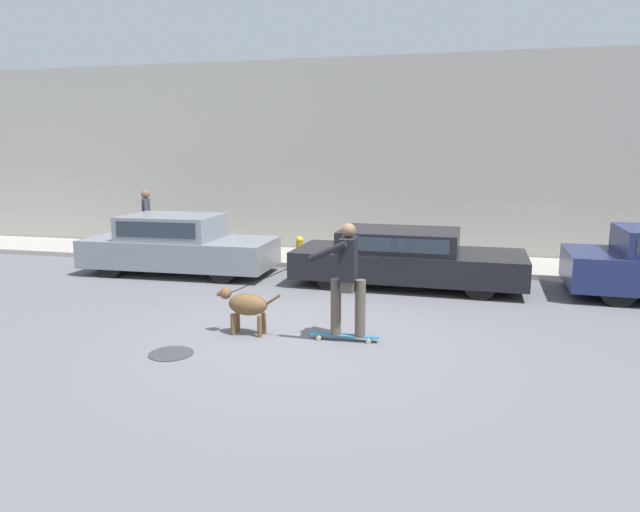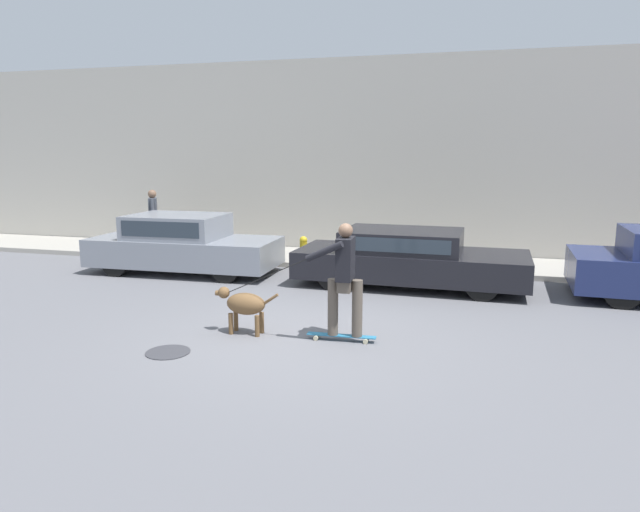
% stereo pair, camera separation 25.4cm
% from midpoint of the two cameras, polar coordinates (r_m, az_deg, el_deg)
% --- Properties ---
extents(ground_plane, '(36.00, 36.00, 0.00)m').
position_cam_midpoint_polar(ground_plane, '(8.45, -1.87, -8.20)').
color(ground_plane, slate).
extents(back_wall, '(32.00, 0.30, 5.07)m').
position_cam_midpoint_polar(back_wall, '(15.05, 5.56, 9.71)').
color(back_wall, '#ADA89E').
rests_on(back_wall, ground_plane).
extents(sidewalk_curb, '(30.00, 2.17, 0.12)m').
position_cam_midpoint_polar(sidewalk_curb, '(14.06, 4.65, -0.46)').
color(sidewalk_curb, '#A39E93').
rests_on(sidewalk_curb, ground_plane).
extents(parked_car_0, '(4.23, 1.82, 1.31)m').
position_cam_midpoint_polar(parked_car_0, '(13.17, -14.52, 1.02)').
color(parked_car_0, black).
rests_on(parked_car_0, ground_plane).
extents(parked_car_1, '(4.64, 1.95, 1.14)m').
position_cam_midpoint_polar(parked_car_1, '(11.69, 7.97, -0.20)').
color(parked_car_1, black).
rests_on(parked_car_1, ground_plane).
extents(dog, '(1.00, 0.34, 0.70)m').
position_cam_midpoint_polar(dog, '(8.58, -8.22, -4.87)').
color(dog, brown).
rests_on(dog, ground_plane).
extents(skateboarder, '(2.31, 0.62, 1.71)m').
position_cam_midpoint_polar(skateboarder, '(8.08, 1.85, -1.92)').
color(skateboarder, beige).
rests_on(skateboarder, ground_plane).
extents(pedestrian_with_bag, '(0.42, 0.64, 1.61)m').
position_cam_midpoint_polar(pedestrian_with_bag, '(15.49, -17.39, 3.65)').
color(pedestrian_with_bag, '#28282D').
rests_on(pedestrian_with_bag, sidewalk_curb).
extents(manhole_cover, '(0.60, 0.60, 0.01)m').
position_cam_midpoint_polar(manhole_cover, '(8.09, -15.55, -9.39)').
color(manhole_cover, '#38383D').
rests_on(manhole_cover, ground_plane).
extents(fire_hydrant, '(0.18, 0.18, 0.80)m').
position_cam_midpoint_polar(fire_hydrant, '(13.03, -2.61, 0.32)').
color(fire_hydrant, gold).
rests_on(fire_hydrant, ground_plane).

